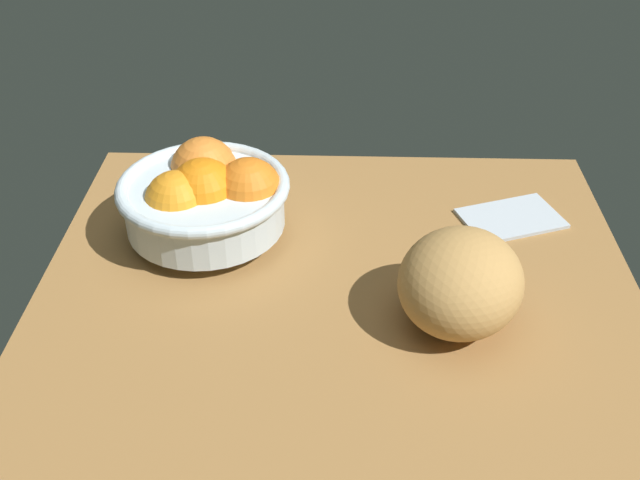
% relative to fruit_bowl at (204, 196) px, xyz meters
% --- Properties ---
extents(ground_plane, '(0.71, 0.66, 0.03)m').
position_rel_fruit_bowl_xyz_m(ground_plane, '(0.17, -0.13, -0.07)').
color(ground_plane, olive).
extents(fruit_bowl, '(0.22, 0.22, 0.11)m').
position_rel_fruit_bowl_xyz_m(fruit_bowl, '(0.00, 0.00, 0.00)').
color(fruit_bowl, silver).
rests_on(fruit_bowl, ground).
extents(bread_loaf, '(0.18, 0.19, 0.11)m').
position_rel_fruit_bowl_xyz_m(bread_loaf, '(0.30, -0.16, -0.00)').
color(bread_loaf, '#B8894B').
rests_on(bread_loaf, ground).
extents(napkin_folded, '(0.15, 0.12, 0.01)m').
position_rel_fruit_bowl_xyz_m(napkin_folded, '(0.40, 0.04, -0.05)').
color(napkin_folded, '#B2BECA').
rests_on(napkin_folded, ground).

